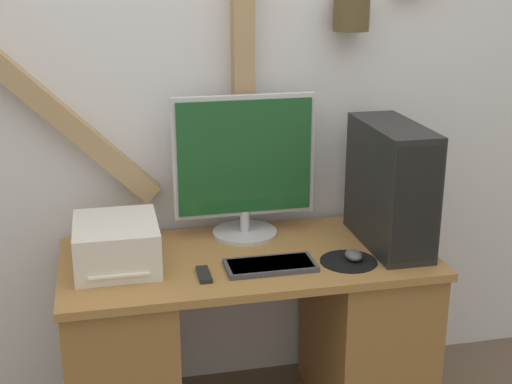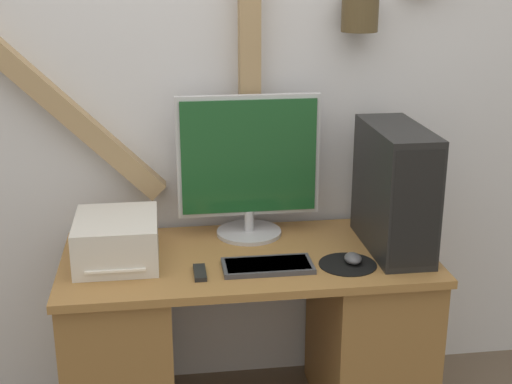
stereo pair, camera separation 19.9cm
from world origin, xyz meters
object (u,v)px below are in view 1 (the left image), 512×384
at_px(monitor, 244,164).
at_px(computer_tower, 391,186).
at_px(keyboard, 270,265).
at_px(printer, 117,244).
at_px(remote_control, 204,275).
at_px(mouse, 354,255).

xyz_separation_m(monitor, computer_tower, (0.52, -0.21, -0.06)).
height_order(monitor, keyboard, monitor).
height_order(monitor, printer, monitor).
distance_m(computer_tower, printer, 1.04).
xyz_separation_m(keyboard, computer_tower, (0.50, 0.12, 0.23)).
xyz_separation_m(computer_tower, printer, (-1.03, 0.02, -0.15)).
bearing_deg(remote_control, printer, 150.82).
bearing_deg(computer_tower, monitor, 157.55).
xyz_separation_m(keyboard, remote_control, (-0.24, -0.02, -0.00)).
bearing_deg(monitor, printer, -158.64).
bearing_deg(computer_tower, mouse, -145.29).
bearing_deg(mouse, computer_tower, 34.71).
xyz_separation_m(monitor, mouse, (0.33, -0.34, -0.27)).
distance_m(keyboard, mouse, 0.31).
bearing_deg(computer_tower, keyboard, -166.15).
bearing_deg(remote_control, computer_tower, 11.09).
bearing_deg(mouse, monitor, 134.28).
bearing_deg(remote_control, monitor, 58.71).
bearing_deg(computer_tower, printer, 179.08).
bearing_deg(monitor, mouse, -45.72).
relative_size(mouse, remote_control, 0.66).
height_order(keyboard, remote_control, keyboard).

